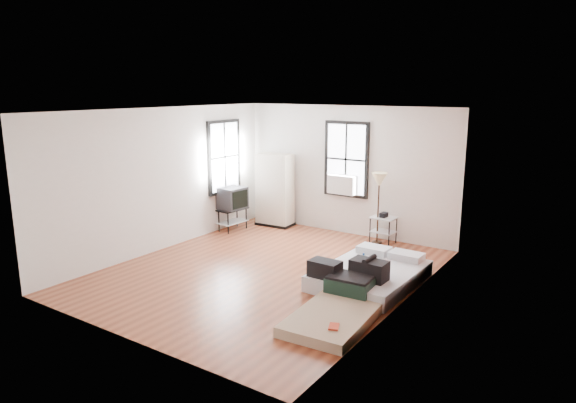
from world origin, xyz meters
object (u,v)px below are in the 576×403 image
Objects in this scene: mattress_main at (369,273)px; floor_lamp at (379,184)px; side_table at (383,223)px; tv_stand at (232,200)px; wardrobe at (275,190)px; mattress_bare at (341,306)px.

floor_lamp is at bearing 112.47° from mattress_main.
mattress_main is 1.34× the size of floor_lamp.
mattress_main is at bearing -72.01° from side_table.
side_table is (-0.72, 2.23, 0.27)m from mattress_main.
floor_lamp reaches higher than tv_stand.
wardrobe is 2.63m from floor_lamp.
wardrobe is at bearing 132.14° from mattress_bare.
wardrobe is at bearing 180.00° from floor_lamp.
floor_lamp is at bearing 20.82° from tv_stand.
mattress_bare is 1.13× the size of wardrobe.
side_table reaches higher than mattress_main.
tv_stand is at bearing -164.07° from floor_lamp.
tv_stand reaches higher than mattress_main.
mattress_bare is 3.79m from floor_lamp.
mattress_bare is 1.93× the size of tv_stand.
tv_stand reaches higher than side_table.
tv_stand is at bearing -124.78° from wardrobe.
mattress_bare is 2.92× the size of side_table.
mattress_main is 1.33m from mattress_bare.
wardrobe reaches higher than side_table.
tv_stand is (-4.13, 2.58, 0.59)m from mattress_bare.
mattress_bare is at bearing -74.00° from floor_lamp.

